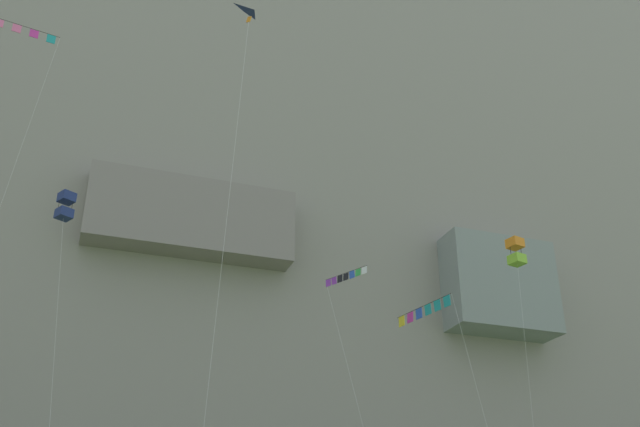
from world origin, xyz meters
name	(u,v)px	position (x,y,z in m)	size (l,w,h in m)	color
cliff_face	(170,217)	(0.00, 53.53, 31.31)	(180.00, 26.13, 62.69)	gray
kite_box_front_field	(516,252)	(20.53, 32.18, 22.23)	(2.99, 3.07, 23.19)	orange
kite_banner_mid_left	(349,298)	(6.24, 26.92, 15.46)	(2.34, 4.52, 16.93)	black
kite_banner_high_right	(426,318)	(11.00, 27.62, 15.15)	(2.00, 8.01, 15.90)	black
kite_box_mid_right	(65,207)	(-8.21, 28.56, 19.06)	(2.09, 2.66, 19.83)	navy
kite_delta_low_left	(250,43)	(-0.93, 21.33, 25.77)	(2.57, 2.73, 27.73)	navy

